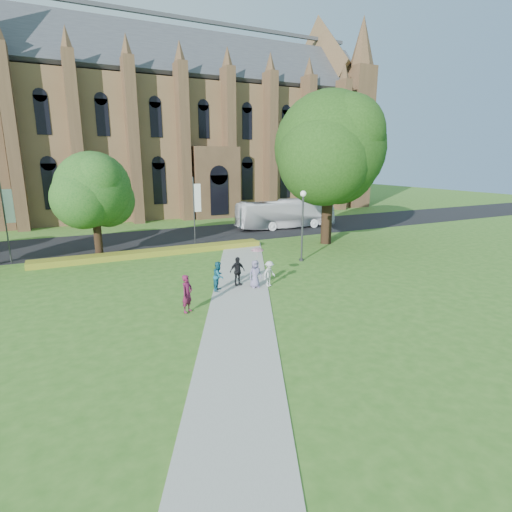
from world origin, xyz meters
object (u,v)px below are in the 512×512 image
streetlamp (303,217)px  pedestrian_0 (187,294)px  tour_coach (286,214)px  large_tree (330,148)px

streetlamp → pedestrian_0: 12.68m
streetlamp → pedestrian_0: size_ratio=2.75×
streetlamp → tour_coach: size_ratio=0.47×
large_tree → pedestrian_0: bearing=-146.4°
pedestrian_0 → streetlamp: bearing=-8.0°
large_tree → pedestrian_0: large_tree is taller
streetlamp → tour_coach: streetlamp is taller
streetlamp → pedestrian_0: bearing=-149.6°
large_tree → pedestrian_0: (-16.25, -10.81, -7.37)m
streetlamp → tour_coach: (6.41, 13.26, -1.71)m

